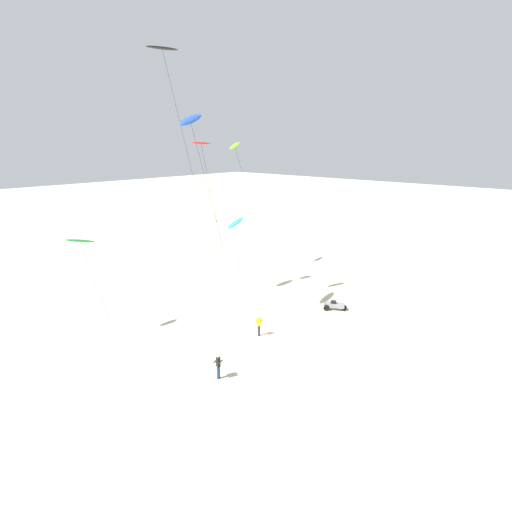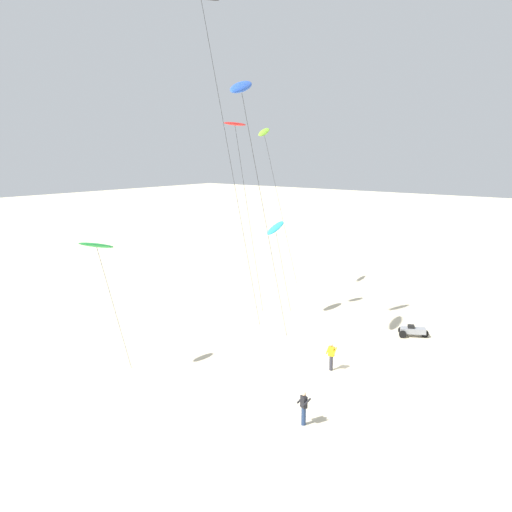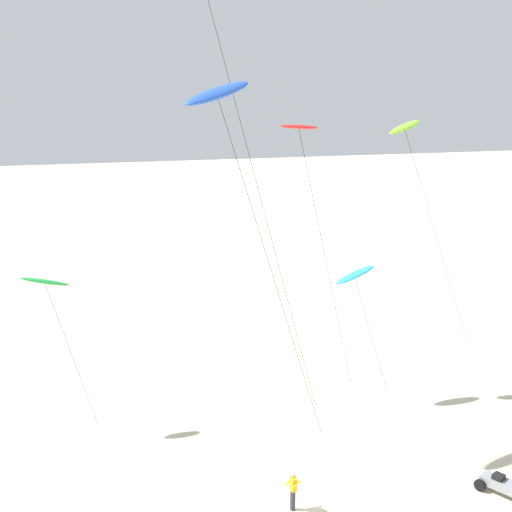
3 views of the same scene
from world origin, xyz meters
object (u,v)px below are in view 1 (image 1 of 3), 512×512
at_px(kite_lime, 236,147).
at_px(kite_red, 202,146).
at_px(kite_black, 164,55).
at_px(kite_blue, 191,121).
at_px(kite_flyer_nearest, 259,325).
at_px(kite_green, 80,242).
at_px(kite_cyan, 236,223).
at_px(kite_flyer_middle, 218,366).
at_px(beach_buggy, 334,305).

bearing_deg(kite_lime, kite_red, -156.71).
bearing_deg(kite_red, kite_black, -159.07).
relative_size(kite_blue, kite_flyer_nearest, 10.23).
distance_m(kite_green, kite_flyer_nearest, 14.79).
bearing_deg(kite_lime, kite_blue, -147.48).
xyz_separation_m(kite_cyan, kite_flyer_nearest, (-6.43, -8.83, -6.10)).
distance_m(kite_green, kite_cyan, 15.56).
xyz_separation_m(kite_lime, kite_red, (-7.78, -3.35, 0.28)).
bearing_deg(kite_red, kite_flyer_middle, -128.88).
xyz_separation_m(kite_blue, beach_buggy, (10.36, -6.76, -15.86)).
relative_size(kite_lime, kite_flyer_nearest, 8.87).
bearing_deg(kite_red, kite_blue, -136.96).
distance_m(kite_black, beach_buggy, 25.13).
relative_size(kite_cyan, kite_flyer_middle, 4.52).
xyz_separation_m(kite_cyan, beach_buggy, (2.33, -10.15, -6.56)).
bearing_deg(kite_black, beach_buggy, -43.70).
bearing_deg(kite_flyer_nearest, beach_buggy, -8.53).
xyz_separation_m(kite_blue, kite_green, (-7.50, 4.05, -8.63)).
bearing_deg(kite_cyan, kite_blue, -157.13).
bearing_deg(kite_black, kite_lime, 22.34).
xyz_separation_m(kite_black, kite_flyer_middle, (-5.12, -10.93, -20.27)).
bearing_deg(kite_flyer_middle, beach_buggy, 4.20).
bearing_deg(kite_flyer_middle, kite_black, 64.90).
xyz_separation_m(kite_black, kite_red, (5.34, 2.04, -6.81)).
bearing_deg(kite_green, kite_black, -7.60).
relative_size(kite_flyer_middle, beach_buggy, 0.80).
xyz_separation_m(kite_lime, kite_flyer_nearest, (-11.62, -13.88, -13.19)).
bearing_deg(kite_blue, kite_red, 43.04).
relative_size(kite_black, kite_flyer_middle, 13.05).
xyz_separation_m(kite_green, kite_cyan, (15.53, -0.67, -0.66)).
bearing_deg(kite_cyan, kite_flyer_nearest, -126.04).
bearing_deg(kite_black, kite_red, 20.93).
bearing_deg(kite_flyer_middle, kite_green, 101.72).
xyz_separation_m(kite_lime, kite_green, (-20.72, -4.38, -6.43)).
bearing_deg(kite_flyer_nearest, kite_cyan, 53.96).
height_order(kite_black, kite_lime, kite_black).
bearing_deg(kite_red, kite_flyer_nearest, -110.05).
relative_size(kite_red, kite_flyer_nearest, 8.84).
relative_size(kite_green, kite_flyer_nearest, 4.86).
distance_m(kite_cyan, beach_buggy, 12.31).
distance_m(kite_blue, kite_green, 12.13).
relative_size(kite_green, kite_cyan, 1.07).
distance_m(kite_cyan, kite_flyer_middle, 18.29).
bearing_deg(kite_green, kite_lime, 11.93).
distance_m(kite_black, kite_red, 8.89).
relative_size(kite_red, kite_cyan, 1.96).
relative_size(kite_lime, kite_red, 1.00).
xyz_separation_m(kite_black, beach_buggy, (10.26, -9.80, -20.74)).
bearing_deg(kite_red, kite_cyan, -33.29).
relative_size(kite_red, beach_buggy, 7.11).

